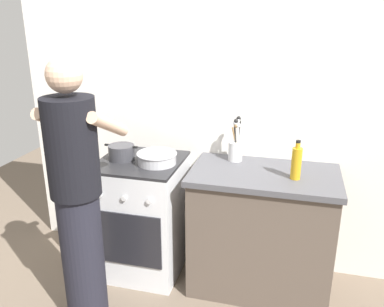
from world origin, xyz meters
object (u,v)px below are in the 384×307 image
(stove_range, at_px, (142,216))
(mixing_bowl, at_px, (157,158))
(pot, at_px, (121,152))
(utensil_crock, at_px, (236,147))
(oil_bottle, at_px, (296,163))
(person, at_px, (78,200))

(stove_range, distance_m, mixing_bowl, 0.52)
(pot, relative_size, mixing_bowl, 0.88)
(stove_range, distance_m, utensil_crock, 0.89)
(stove_range, relative_size, oil_bottle, 3.45)
(mixing_bowl, bearing_deg, stove_range, 170.52)
(utensil_crock, bearing_deg, person, -135.39)
(stove_range, relative_size, pot, 3.52)
(utensil_crock, height_order, oil_bottle, utensil_crock)
(pot, relative_size, person, 0.15)
(mixing_bowl, xyz_separation_m, utensil_crock, (0.53, 0.21, 0.06))
(stove_range, relative_size, utensil_crock, 2.75)
(mixing_bowl, relative_size, oil_bottle, 1.11)
(mixing_bowl, height_order, utensil_crock, utensil_crock)
(utensil_crock, bearing_deg, stove_range, -164.64)
(pot, relative_size, oil_bottle, 0.98)
(pot, bearing_deg, person, -90.92)
(pot, bearing_deg, mixing_bowl, -3.53)
(person, bearing_deg, pot, 89.08)
(stove_range, bearing_deg, utensil_crock, 15.36)
(oil_bottle, bearing_deg, utensil_crock, 150.43)
(oil_bottle, xyz_separation_m, person, (-1.25, -0.57, -0.15))
(oil_bottle, bearing_deg, mixing_bowl, 177.85)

